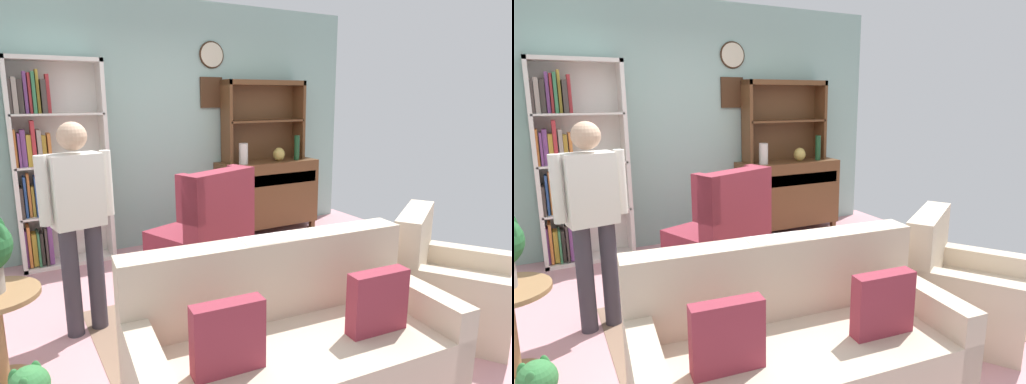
% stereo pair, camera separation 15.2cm
% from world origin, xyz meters
% --- Properties ---
extents(ground_plane, '(5.40, 4.60, 0.02)m').
position_xyz_m(ground_plane, '(0.00, 0.00, -0.01)').
color(ground_plane, '#C68C93').
extents(wall_back, '(5.00, 0.09, 2.80)m').
position_xyz_m(wall_back, '(0.01, 2.13, 1.41)').
color(wall_back, '#93B7AD').
rests_on(wall_back, ground_plane).
extents(area_rug, '(2.94, 1.97, 0.01)m').
position_xyz_m(area_rug, '(0.20, -0.30, 0.00)').
color(area_rug, '#846651').
rests_on(area_rug, ground_plane).
extents(bookshelf, '(0.90, 0.30, 2.10)m').
position_xyz_m(bookshelf, '(-1.27, 1.94, 1.04)').
color(bookshelf, silver).
rests_on(bookshelf, ground_plane).
extents(sideboard, '(1.30, 0.45, 0.92)m').
position_xyz_m(sideboard, '(1.23, 1.86, 0.51)').
color(sideboard, brown).
rests_on(sideboard, ground_plane).
extents(sideboard_hutch, '(1.10, 0.26, 1.00)m').
position_xyz_m(sideboard_hutch, '(1.23, 1.97, 1.56)').
color(sideboard_hutch, brown).
rests_on(sideboard_hutch, sideboard).
extents(vase_tall, '(0.11, 0.11, 0.25)m').
position_xyz_m(vase_tall, '(0.84, 1.78, 1.05)').
color(vase_tall, beige).
rests_on(vase_tall, sideboard).
extents(vase_round, '(0.15, 0.15, 0.17)m').
position_xyz_m(vase_round, '(1.36, 1.79, 1.01)').
color(vase_round, tan).
rests_on(vase_round, sideboard).
extents(bottle_wine, '(0.07, 0.07, 0.32)m').
position_xyz_m(bottle_wine, '(1.62, 1.77, 1.08)').
color(bottle_wine, '#194223').
rests_on(bottle_wine, sideboard).
extents(couch_floral, '(1.87, 1.01, 0.90)m').
position_xyz_m(couch_floral, '(-0.39, -1.05, 0.31)').
color(couch_floral, beige).
rests_on(couch_floral, ground_plane).
extents(armchair_floral, '(1.05, 1.06, 0.88)m').
position_xyz_m(armchair_floral, '(1.12, -0.92, 0.29)').
color(armchair_floral, beige).
rests_on(armchair_floral, ground_plane).
extents(wingback_chair, '(1.01, 1.03, 1.05)m').
position_xyz_m(wingback_chair, '(-0.03, 0.97, 0.38)').
color(wingback_chair, maroon).
rests_on(wingback_chair, ground_plane).
extents(person_reading, '(0.53, 0.26, 1.56)m').
position_xyz_m(person_reading, '(-1.27, 0.36, 0.91)').
color(person_reading, '#38333D').
rests_on(person_reading, ground_plane).
extents(coffee_table, '(0.80, 0.50, 0.42)m').
position_xyz_m(coffee_table, '(-0.40, -0.17, 0.35)').
color(coffee_table, brown).
rests_on(coffee_table, ground_plane).
extents(book_stack, '(0.19, 0.15, 0.10)m').
position_xyz_m(book_stack, '(-0.42, -0.18, 0.47)').
color(book_stack, '#B22D33').
rests_on(book_stack, coffee_table).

